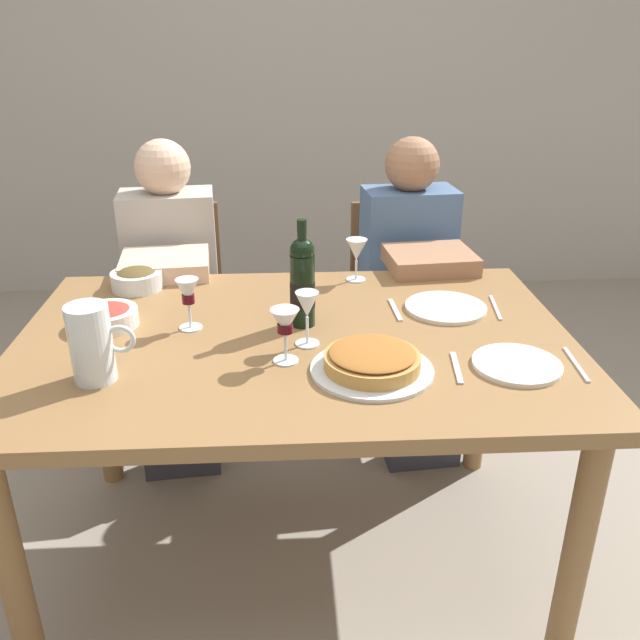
# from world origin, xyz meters

# --- Properties ---
(ground_plane) EXTENTS (8.00, 8.00, 0.00)m
(ground_plane) POSITION_xyz_m (0.00, 0.00, 0.00)
(ground_plane) COLOR gray
(back_wall) EXTENTS (8.00, 0.10, 2.80)m
(back_wall) POSITION_xyz_m (0.00, 2.37, 1.40)
(back_wall) COLOR #B2ADA3
(back_wall) RESTS_ON ground
(dining_table) EXTENTS (1.50, 1.00, 0.76)m
(dining_table) POSITION_xyz_m (0.00, 0.00, 0.67)
(dining_table) COLOR olive
(dining_table) RESTS_ON ground
(wine_bottle) EXTENTS (0.07, 0.07, 0.30)m
(wine_bottle) POSITION_xyz_m (0.03, 0.08, 0.89)
(wine_bottle) COLOR black
(wine_bottle) RESTS_ON dining_table
(water_pitcher) EXTENTS (0.15, 0.10, 0.19)m
(water_pitcher) POSITION_xyz_m (-0.48, -0.21, 0.84)
(water_pitcher) COLOR silver
(water_pitcher) RESTS_ON dining_table
(baked_tart) EXTENTS (0.30, 0.30, 0.06)m
(baked_tart) POSITION_xyz_m (0.18, -0.21, 0.79)
(baked_tart) COLOR silver
(baked_tart) RESTS_ON dining_table
(salad_bowl) EXTENTS (0.17, 0.17, 0.06)m
(salad_bowl) POSITION_xyz_m (-0.52, 0.10, 0.79)
(salad_bowl) COLOR white
(salad_bowl) RESTS_ON dining_table
(olive_bowl) EXTENTS (0.16, 0.16, 0.07)m
(olive_bowl) POSITION_xyz_m (-0.49, 0.38, 0.79)
(olive_bowl) COLOR silver
(olive_bowl) RESTS_ON dining_table
(wine_glass_left_diner) EXTENTS (0.06, 0.06, 0.15)m
(wine_glass_left_diner) POSITION_xyz_m (0.03, -0.05, 0.87)
(wine_glass_left_diner) COLOR silver
(wine_glass_left_diner) RESTS_ON dining_table
(wine_glass_right_diner) EXTENTS (0.07, 0.07, 0.14)m
(wine_glass_right_diner) POSITION_xyz_m (0.21, 0.42, 0.86)
(wine_glass_right_diner) COLOR silver
(wine_glass_right_diner) RESTS_ON dining_table
(wine_glass_centre) EXTENTS (0.06, 0.06, 0.15)m
(wine_glass_centre) POSITION_xyz_m (-0.29, 0.07, 0.86)
(wine_glass_centre) COLOR silver
(wine_glass_centre) RESTS_ON dining_table
(wine_glass_spare) EXTENTS (0.07, 0.07, 0.14)m
(wine_glass_spare) POSITION_xyz_m (-0.02, -0.14, 0.86)
(wine_glass_spare) COLOR silver
(wine_glass_spare) RESTS_ON dining_table
(dinner_plate_left_setting) EXTENTS (0.24, 0.24, 0.01)m
(dinner_plate_left_setting) POSITION_xyz_m (0.45, 0.16, 0.77)
(dinner_plate_left_setting) COLOR silver
(dinner_plate_left_setting) RESTS_ON dining_table
(dinner_plate_right_setting) EXTENTS (0.22, 0.22, 0.01)m
(dinner_plate_right_setting) POSITION_xyz_m (0.54, -0.20, 0.77)
(dinner_plate_right_setting) COLOR white
(dinner_plate_right_setting) RESTS_ON dining_table
(fork_left_setting) EXTENTS (0.02, 0.16, 0.00)m
(fork_left_setting) POSITION_xyz_m (0.30, 0.16, 0.76)
(fork_left_setting) COLOR silver
(fork_left_setting) RESTS_ON dining_table
(knife_left_setting) EXTENTS (0.03, 0.18, 0.00)m
(knife_left_setting) POSITION_xyz_m (0.60, 0.16, 0.76)
(knife_left_setting) COLOR silver
(knife_left_setting) RESTS_ON dining_table
(knife_right_setting) EXTENTS (0.02, 0.18, 0.00)m
(knife_right_setting) POSITION_xyz_m (0.69, -0.20, 0.76)
(knife_right_setting) COLOR silver
(knife_right_setting) RESTS_ON dining_table
(spoon_right_setting) EXTENTS (0.03, 0.16, 0.00)m
(spoon_right_setting) POSITION_xyz_m (0.39, -0.20, 0.76)
(spoon_right_setting) COLOR silver
(spoon_right_setting) RESTS_ON dining_table
(chair_left) EXTENTS (0.44, 0.44, 0.87)m
(chair_left) POSITION_xyz_m (-0.46, 0.92, 0.50)
(chair_left) COLOR brown
(chair_left) RESTS_ON ground
(diner_left) EXTENTS (0.37, 0.53, 1.16)m
(diner_left) POSITION_xyz_m (-0.44, 0.68, 0.62)
(diner_left) COLOR #B7B2A8
(diner_left) RESTS_ON ground
(chair_right) EXTENTS (0.43, 0.43, 0.87)m
(chair_right) POSITION_xyz_m (0.44, 0.92, 0.50)
(chair_right) COLOR brown
(chair_right) RESTS_ON ground
(diner_right) EXTENTS (0.37, 0.53, 1.16)m
(diner_right) POSITION_xyz_m (0.46, 0.68, 0.62)
(diner_right) COLOR #4C6B93
(diner_right) RESTS_ON ground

